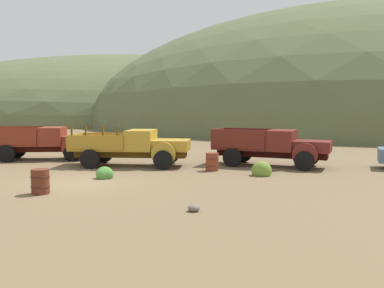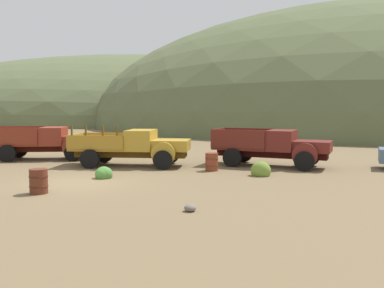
% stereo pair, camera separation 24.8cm
% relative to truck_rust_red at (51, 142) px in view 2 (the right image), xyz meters
% --- Properties ---
extents(ground_plane, '(300.00, 300.00, 0.00)m').
position_rel_truck_rust_red_xyz_m(ground_plane, '(4.86, -6.98, -1.01)').
color(ground_plane, brown).
extents(hill_distant, '(117.98, 79.40, 28.24)m').
position_rel_truck_rust_red_xyz_m(hill_distant, '(-18.23, 70.34, -1.01)').
color(hill_distant, '#56603D').
rests_on(hill_distant, ground).
extents(hill_far_left, '(93.96, 83.48, 37.55)m').
position_rel_truck_rust_red_xyz_m(hill_far_left, '(30.70, 51.67, -1.01)').
color(hill_far_left, '#56603D').
rests_on(hill_far_left, ground).
extents(truck_rust_red, '(6.23, 3.55, 1.91)m').
position_rel_truck_rust_red_xyz_m(truck_rust_red, '(0.00, 0.00, 0.00)').
color(truck_rust_red, '#42140D').
rests_on(truck_rust_red, ground).
extents(truck_mustard, '(6.19, 2.78, 2.16)m').
position_rel_truck_rust_red_xyz_m(truck_mustard, '(5.93, -1.88, -0.01)').
color(truck_mustard, '#593D12').
rests_on(truck_mustard, ground).
extents(truck_oxblood, '(6.21, 3.43, 1.91)m').
position_rel_truck_rust_red_xyz_m(truck_oxblood, '(13.09, -0.94, -0.00)').
color(truck_oxblood, black).
rests_on(truck_oxblood, ground).
extents(oil_drum_foreground, '(0.68, 0.68, 0.89)m').
position_rel_truck_rust_red_xyz_m(oil_drum_foreground, '(4.36, -9.15, -0.57)').
color(oil_drum_foreground, '#5B2819').
rests_on(oil_drum_foreground, ground).
extents(oil_drum_spare, '(0.65, 0.65, 0.87)m').
position_rel_truck_rust_red_xyz_m(oil_drum_spare, '(9.85, -2.89, -0.58)').
color(oil_drum_spare, brown).
rests_on(oil_drum_spare, ground).
extents(bush_front_left, '(0.76, 0.74, 0.66)m').
position_rel_truck_rust_red_xyz_m(bush_front_left, '(5.46, -5.77, -0.84)').
color(bush_front_left, '#4C8438').
rests_on(bush_front_left, ground).
extents(bush_back_edge, '(1.11, 1.08, 0.86)m').
position_rel_truck_rust_red_xyz_m(bush_back_edge, '(3.09, 2.78, -0.79)').
color(bush_back_edge, '#4C8438').
rests_on(bush_back_edge, ground).
extents(bush_front_right, '(0.90, 0.80, 0.83)m').
position_rel_truck_rust_red_xyz_m(bush_front_right, '(12.18, -3.96, -0.79)').
color(bush_front_right, olive).
rests_on(bush_front_right, ground).
extents(rock_flat, '(0.36, 0.37, 0.22)m').
position_rel_truck_rust_red_xyz_m(rock_flat, '(10.14, -10.80, -0.91)').
color(rock_flat, '#6C615A').
rests_on(rock_flat, ground).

